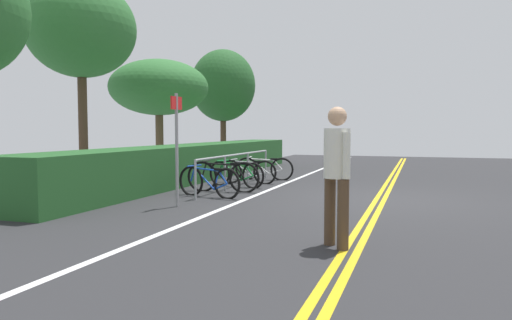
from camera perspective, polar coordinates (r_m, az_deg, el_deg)
ground_plane at (r=10.31m, az=14.68°, el=-4.65°), size 32.71×12.08×0.05m
centre_line_yellow_inner at (r=10.30m, az=15.13°, el=-4.52°), size 29.44×0.10×0.00m
centre_line_yellow_outer at (r=10.31m, az=14.24°, el=-4.49°), size 29.44×0.10×0.00m
bike_lane_stripe_white at (r=10.82m, az=0.59°, el=-4.00°), size 29.44×0.12×0.00m
bike_rack at (r=11.96m, az=-2.28°, el=-0.27°), size 4.75×0.05×0.84m
bicycle_0 at (r=10.27m, az=-5.68°, el=-2.61°), size 0.56×1.63×0.70m
bicycle_1 at (r=11.08m, az=-3.96°, el=-2.00°), size 0.46×1.75×0.75m
bicycle_2 at (r=12.08m, az=-2.40°, el=-1.68°), size 0.61×1.68×0.69m
bicycle_3 at (r=12.81m, az=-1.00°, el=-1.39°), size 0.46×1.64×0.68m
bicycle_4 at (r=13.69m, az=1.00°, el=-1.04°), size 0.46×1.69×0.69m
pedestrian at (r=5.87m, az=9.64°, el=-0.79°), size 0.38×0.36×1.72m
sign_post_near at (r=8.99m, az=-9.47°, el=2.57°), size 0.36×0.06×2.12m
hedge_backdrop at (r=14.09m, az=-7.17°, el=-0.18°), size 13.70×1.36×1.01m
tree_mid at (r=13.10m, az=-20.22°, el=14.43°), size 2.73×2.73×5.17m
tree_far_right at (r=16.26m, az=-11.54°, el=8.45°), size 3.27×3.27×3.75m
tree_extra at (r=19.81m, az=-3.96°, el=8.85°), size 2.65×2.65×4.71m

